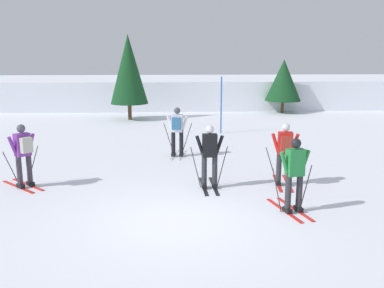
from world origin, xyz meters
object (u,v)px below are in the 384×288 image
(trail_marker_pole, at_px, (221,105))
(conifer_far_right, at_px, (129,69))
(skier_green, at_px, (294,173))
(skier_black, at_px, (210,155))
(conifer_far_left, at_px, (283,80))
(skier_white, at_px, (177,129))
(skier_purple, at_px, (23,153))
(skier_red, at_px, (285,151))

(trail_marker_pole, xyz_separation_m, conifer_far_right, (-4.39, 4.15, 1.41))
(skier_green, bearing_deg, trail_marker_pole, 92.80)
(skier_black, distance_m, conifer_far_left, 15.43)
(skier_white, relative_size, conifer_far_left, 0.55)
(skier_black, distance_m, skier_purple, 4.91)
(trail_marker_pole, relative_size, conifer_far_right, 0.56)
(skier_white, bearing_deg, skier_green, -65.37)
(skier_white, height_order, conifer_far_left, conifer_far_left)
(trail_marker_pole, bearing_deg, conifer_far_left, 55.30)
(skier_black, relative_size, skier_purple, 1.00)
(skier_black, distance_m, trail_marker_pole, 8.04)
(skier_white, height_order, trail_marker_pole, trail_marker_pole)
(skier_purple, xyz_separation_m, skier_green, (6.62, -2.19, -0.04))
(skier_red, relative_size, skier_green, 1.00)
(skier_green, relative_size, conifer_far_left, 0.55)
(skier_green, xyz_separation_m, trail_marker_pole, (-0.48, 9.80, 0.33))
(conifer_far_left, bearing_deg, trail_marker_pole, -124.70)
(skier_white, bearing_deg, conifer_far_right, 105.57)
(skier_black, xyz_separation_m, skier_green, (1.72, -1.87, -0.00))
(skier_red, relative_size, skier_white, 1.00)
(skier_purple, height_order, trail_marker_pole, trail_marker_pole)
(skier_red, bearing_deg, skier_purple, 178.47)
(skier_white, xyz_separation_m, trail_marker_pole, (2.03, 4.33, 0.30))
(skier_black, distance_m, skier_green, 2.54)
(skier_red, bearing_deg, skier_black, -176.05)
(skier_purple, distance_m, skier_white, 5.26)
(skier_red, distance_m, skier_green, 2.03)
(skier_black, height_order, skier_purple, same)
(skier_black, xyz_separation_m, skier_red, (2.04, 0.14, 0.04))
(conifer_far_right, bearing_deg, skier_black, -75.40)
(skier_purple, xyz_separation_m, conifer_far_left, (10.56, 13.99, 0.96))
(skier_green, xyz_separation_m, conifer_far_right, (-4.87, 13.95, 1.74))
(skier_red, bearing_deg, skier_green, -98.95)
(skier_white, distance_m, conifer_far_right, 8.97)
(skier_purple, distance_m, skier_green, 6.98)
(skier_green, distance_m, conifer_far_right, 14.88)
(conifer_far_left, xyz_separation_m, conifer_far_right, (-8.81, -2.23, 0.74))
(trail_marker_pole, height_order, conifer_far_left, conifer_far_left)
(skier_purple, xyz_separation_m, conifer_far_right, (1.75, 11.76, 1.70))
(skier_black, bearing_deg, skier_white, 102.27)
(skier_purple, bearing_deg, conifer_far_left, 52.95)
(skier_black, xyz_separation_m, skier_white, (-0.78, 3.60, 0.04))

